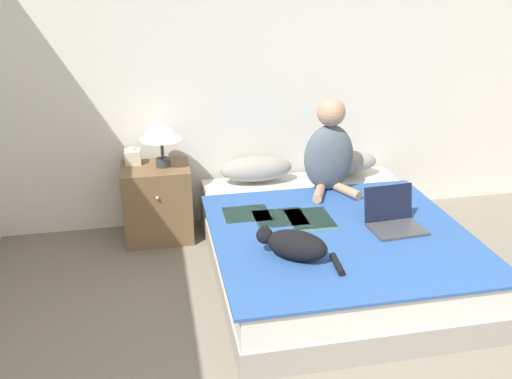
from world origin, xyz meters
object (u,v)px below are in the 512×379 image
Objects in this scene: cat_tabby at (295,245)px; pillow_far at (342,163)px; bed at (330,247)px; nightstand at (158,203)px; person_sitting at (329,151)px; pillow_near at (256,169)px; laptop_open at (394,220)px; tissue_box at (133,156)px; table_lamp at (161,130)px.

pillow_far is at bearing -86.30° from cat_tabby.
nightstand is (-1.17, 0.78, 0.10)m from bed.
pillow_near is at bearing 150.28° from person_sitting.
nightstand is at bearing -23.22° from cat_tabby.
laptop_open is 2.63× the size of tissue_box.
cat_tabby is (-0.02, -1.28, -0.01)m from pillow_near.
pillow_near is 0.82× the size of person_sitting.
nightstand is at bearing -178.02° from pillow_far.
pillow_near is 1.29× the size of cat_tabby.
tissue_box is at bearing 154.74° from table_lamp.
tissue_box reaches higher than pillow_near.
pillow_far reaches higher than bed.
laptop_open is at bearing -31.75° from nightstand.
bed is 14.06× the size of tissue_box.
cat_tabby is at bearing -90.89° from pillow_near.
pillow_far is 1.52m from table_lamp.
person_sitting is 1.96× the size of laptop_open.
person_sitting is 1.14m from cat_tabby.
cat_tabby is at bearing -54.68° from tissue_box.
cat_tabby is at bearing -59.65° from table_lamp.
pillow_far is at bearing 86.53° from laptop_open.
cat_tabby is (-0.38, -0.44, 0.30)m from bed.
nightstand is at bearing 169.71° from person_sitting.
pillow_near is (-0.37, 0.83, 0.31)m from bed.
cat_tabby is at bearing -131.05° from bed.
person_sitting reaches higher than cat_tabby.
pillow_far is at bearing 52.75° from person_sitting.
tissue_box is (-1.70, 1.06, 0.20)m from laptop_open.
nightstand is (-1.53, -0.05, -0.21)m from pillow_far.
person_sitting reaches higher than tissue_box.
table_lamp reaches higher than nightstand.
pillow_far reaches higher than cat_tabby.
laptop_open is at bearing -89.56° from pillow_far.
pillow_far is 1.29× the size of cat_tabby.
laptop_open reaches higher than cat_tabby.
table_lamp reaches higher than tissue_box.
bed is 4.30× the size of cat_tabby.
cat_tabby is 3.27× the size of tissue_box.
bed is at bearing -33.82° from tissue_box.
cat_tabby is 1.46m from nightstand.
person_sitting is 1.28m from table_lamp.
pillow_near and pillow_far have the same top height.
table_lamp is at bearing -25.26° from tissue_box.
bed is 0.49m from laptop_open.
pillow_far reaches higher than nightstand.
tissue_box is (-0.16, 0.11, 0.36)m from nightstand.
pillow_far is at bearing 66.27° from bed.
pillow_far is 0.82× the size of person_sitting.
pillow_near is 0.73m from pillow_far.
nightstand is 1.55× the size of table_lamp.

